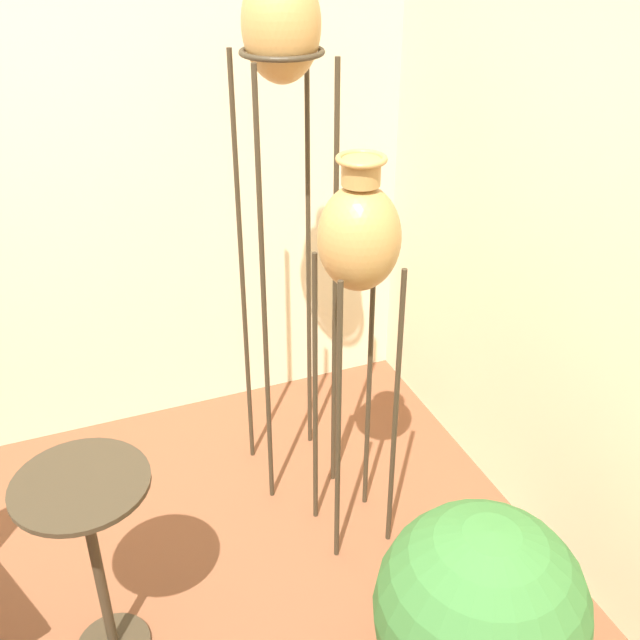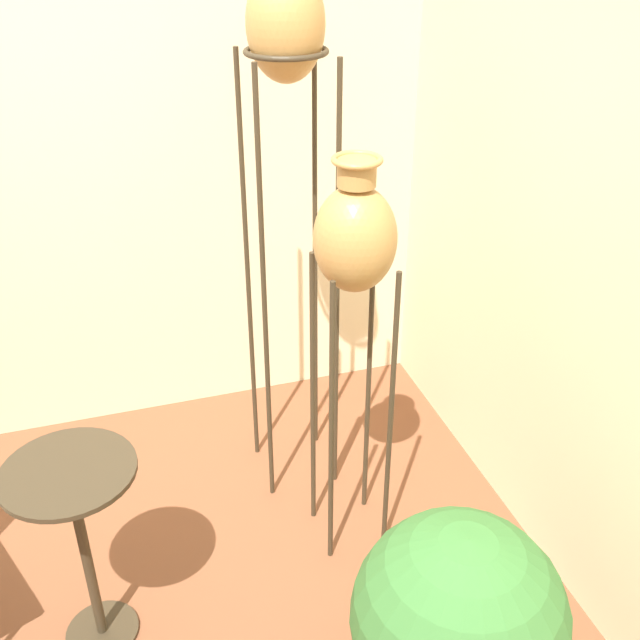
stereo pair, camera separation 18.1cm
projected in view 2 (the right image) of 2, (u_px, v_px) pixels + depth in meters
name	position (u px, v px, depth m)	size (l,w,h in m)	color
wall_back	(55.00, 155.00, 3.15)	(7.27, 0.06, 2.70)	beige
vase_stand_tall	(286.00, 48.00, 2.56)	(0.31, 0.31, 2.21)	#382D1E
vase_stand_medium	(355.00, 247.00, 2.49)	(0.28, 0.28, 1.60)	#382D1E
side_table	(79.00, 521.00, 2.42)	(0.43, 0.43, 0.76)	#382D1E
potted_plant	(457.00, 625.00, 2.24)	(0.65, 0.65, 0.76)	brown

